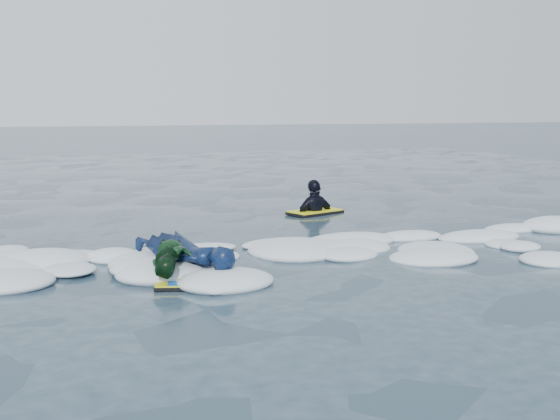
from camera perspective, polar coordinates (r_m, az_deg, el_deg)
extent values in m
plane|color=#18273A|center=(8.00, -3.73, -5.74)|extent=(120.00, 120.00, 0.00)
cube|color=black|center=(8.17, -7.17, -5.23)|extent=(0.84, 1.22, 0.06)
cube|color=yellow|center=(8.16, -7.17, -4.97)|extent=(0.81, 1.20, 0.02)
imported|color=#0B2252|center=(8.36, -7.50, -3.44)|extent=(1.26, 1.78, 0.40)
cube|color=black|center=(7.94, -8.44, -5.71)|extent=(0.59, 0.84, 0.04)
cube|color=yellow|center=(7.94, -8.44, -5.53)|extent=(0.57, 0.82, 0.01)
cube|color=blue|center=(7.94, -8.44, -5.46)|extent=(0.31, 0.74, 0.00)
imported|color=#103D19|center=(8.09, -8.69, -3.93)|extent=(0.84, 1.25, 0.43)
cube|color=black|center=(12.76, 2.85, -0.20)|extent=(1.12, 0.87, 0.05)
cube|color=yellow|center=(12.75, 2.85, -0.05)|extent=(1.09, 0.85, 0.02)
imported|color=black|center=(12.78, 2.85, -0.83)|extent=(0.94, 0.59, 1.48)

